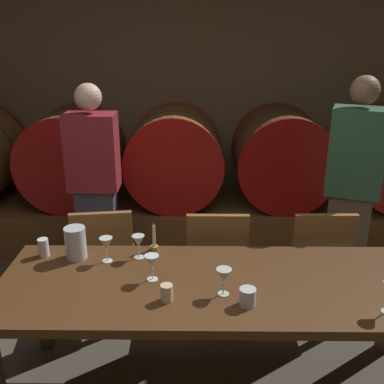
% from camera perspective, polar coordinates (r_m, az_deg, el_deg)
% --- Properties ---
extents(back_wall, '(6.17, 0.24, 2.40)m').
position_cam_1_polar(back_wall, '(4.71, -1.59, 10.33)').
color(back_wall, brown).
rests_on(back_wall, ground).
extents(barrel_shelf, '(5.55, 0.90, 0.42)m').
position_cam_1_polar(barrel_shelf, '(4.47, -1.72, -3.54)').
color(barrel_shelf, brown).
rests_on(barrel_shelf, ground).
extents(wine_barrel_left, '(0.88, 0.78, 0.88)m').
position_cam_1_polar(wine_barrel_left, '(4.40, -14.62, 4.29)').
color(wine_barrel_left, '#513319').
rests_on(wine_barrel_left, barrel_shelf).
extents(wine_barrel_center, '(0.88, 0.78, 0.88)m').
position_cam_1_polar(wine_barrel_center, '(4.25, -2.12, 4.39)').
color(wine_barrel_center, brown).
rests_on(wine_barrel_center, barrel_shelf).
extents(wine_barrel_right, '(0.88, 0.78, 0.88)m').
position_cam_1_polar(wine_barrel_right, '(4.32, 11.13, 4.28)').
color(wine_barrel_right, '#513319').
rests_on(wine_barrel_right, barrel_shelf).
extents(dining_table, '(2.37, 0.83, 0.72)m').
position_cam_1_polar(dining_table, '(2.52, 3.29, -12.45)').
color(dining_table, '#4C2D16').
rests_on(dining_table, ground).
extents(chair_left, '(0.45, 0.45, 0.88)m').
position_cam_1_polar(chair_left, '(3.24, -10.83, -8.23)').
color(chair_left, brown).
rests_on(chair_left, ground).
extents(chair_center, '(0.40, 0.40, 0.88)m').
position_cam_1_polar(chair_center, '(3.16, 3.06, -8.67)').
color(chair_center, brown).
rests_on(chair_center, ground).
extents(chair_right, '(0.40, 0.40, 0.88)m').
position_cam_1_polar(chair_right, '(3.27, 15.36, -8.32)').
color(chair_right, brown).
rests_on(chair_right, ground).
extents(guest_left, '(0.38, 0.24, 1.62)m').
position_cam_1_polar(guest_left, '(3.61, -12.03, 0.61)').
color(guest_left, '#33384C').
rests_on(guest_left, ground).
extents(guest_right, '(0.44, 0.36, 1.70)m').
position_cam_1_polar(guest_right, '(3.52, 19.36, 0.07)').
color(guest_right, brown).
rests_on(guest_right, ground).
extents(candle_center, '(0.05, 0.05, 0.18)m').
position_cam_1_polar(candle_center, '(2.79, -4.75, -6.31)').
color(candle_center, olive).
rests_on(candle_center, dining_table).
extents(pitcher, '(0.12, 0.12, 0.19)m').
position_cam_1_polar(pitcher, '(2.76, -14.35, -6.18)').
color(pitcher, silver).
rests_on(pitcher, dining_table).
extents(wine_glass_far_left, '(0.08, 0.08, 0.15)m').
position_cam_1_polar(wine_glass_far_left, '(2.67, -10.67, -6.44)').
color(wine_glass_far_left, silver).
rests_on(wine_glass_far_left, dining_table).
extents(wine_glass_left, '(0.07, 0.07, 0.14)m').
position_cam_1_polar(wine_glass_left, '(2.69, -6.71, -6.21)').
color(wine_glass_left, silver).
rests_on(wine_glass_left, dining_table).
extents(wine_glass_center_left, '(0.08, 0.08, 0.15)m').
position_cam_1_polar(wine_glass_center_left, '(2.46, -5.04, -8.76)').
color(wine_glass_center_left, white).
rests_on(wine_glass_center_left, dining_table).
extents(wine_glass_center_right, '(0.08, 0.08, 0.15)m').
position_cam_1_polar(wine_glass_center_right, '(2.33, 4.00, -10.47)').
color(wine_glass_center_right, silver).
rests_on(wine_glass_center_right, dining_table).
extents(cup_left, '(0.06, 0.06, 0.11)m').
position_cam_1_polar(cup_left, '(2.85, -18.07, -6.61)').
color(cup_left, white).
rests_on(cup_left, dining_table).
extents(cup_center, '(0.06, 0.06, 0.09)m').
position_cam_1_polar(cup_center, '(2.31, -3.19, -12.48)').
color(cup_center, beige).
rests_on(cup_center, dining_table).
extents(cup_right, '(0.08, 0.08, 0.09)m').
position_cam_1_polar(cup_right, '(2.30, 6.95, -12.89)').
color(cup_right, silver).
rests_on(cup_right, dining_table).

